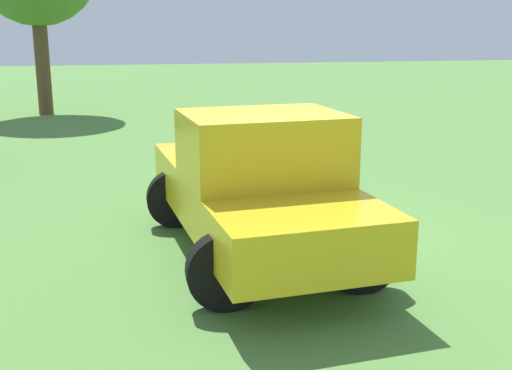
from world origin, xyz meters
name	(u,v)px	position (x,y,z in m)	size (l,w,h in m)	color
ground_plane	(293,239)	(0.00, 0.00, 0.00)	(80.00, 80.00, 0.00)	#54843D
pickup_truck	(259,183)	(-0.60, -0.57, 0.95)	(2.59, 4.68, 1.83)	black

